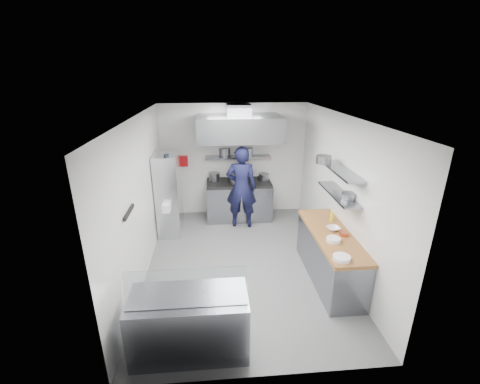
{
  "coord_description": "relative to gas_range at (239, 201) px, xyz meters",
  "views": [
    {
      "loc": [
        -0.51,
        -5.34,
        3.49
      ],
      "look_at": [
        0.0,
        0.6,
        1.25
      ],
      "focal_mm": 24.0,
      "sensor_mm": 36.0,
      "label": 1
    }
  ],
  "objects": [
    {
      "name": "rack_jar",
      "position": [
        -1.58,
        -0.84,
        1.35
      ],
      "size": [
        0.11,
        0.11,
        0.18
      ],
      "primitive_type": "cylinder",
      "color": "black",
      "rests_on": "wire_rack"
    },
    {
      "name": "knife_strip",
      "position": [
        -1.88,
        -3.0,
        1.1
      ],
      "size": [
        0.04,
        0.55,
        0.05
      ],
      "primitive_type": "cube",
      "color": "black",
      "rests_on": "wall_left"
    },
    {
      "name": "squeeze_bottle",
      "position": [
        1.54,
        -2.24,
        0.54
      ],
      "size": [
        0.06,
        0.06,
        0.18
      ],
      "primitive_type": "cylinder",
      "color": "yellow",
      "rests_on": "prep_counter_top"
    },
    {
      "name": "plate_stack_b",
      "position": [
        1.3,
        -2.98,
        0.48
      ],
      "size": [
        0.23,
        0.23,
        0.06
      ],
      "primitive_type": "cylinder",
      "color": "white",
      "rests_on": "prep_counter_top"
    },
    {
      "name": "chef",
      "position": [
        0.02,
        -0.48,
        0.52
      ],
      "size": [
        0.77,
        0.56,
        1.95
      ],
      "primitive_type": "imported",
      "rotation": [
        0.0,
        0.0,
        3.01
      ],
      "color": "#111233",
      "rests_on": "floor"
    },
    {
      "name": "extractor_hood",
      "position": [
        0.0,
        -0.18,
        1.85
      ],
      "size": [
        1.9,
        1.15,
        0.55
      ],
      "primitive_type": "cube",
      "color": "gray",
      "rests_on": "wall_back"
    },
    {
      "name": "prep_counter_base",
      "position": [
        1.38,
        -2.7,
        -0.03
      ],
      "size": [
        0.62,
        2.0,
        0.84
      ],
      "primitive_type": "cube",
      "color": "gray",
      "rests_on": "floor"
    },
    {
      "name": "wall_shelf_upper",
      "position": [
        1.54,
        -2.4,
        1.47
      ],
      "size": [
        0.3,
        1.3,
        0.04
      ],
      "primitive_type": "cube",
      "color": "gray",
      "rests_on": "wall_right"
    },
    {
      "name": "wall_front",
      "position": [
        -0.1,
        -4.6,
        0.95
      ],
      "size": [
        3.6,
        2.8,
        0.02
      ],
      "primitive_type": "cube",
      "rotation": [
        -1.57,
        0.0,
        0.0
      ],
      "color": "white",
      "rests_on": "floor"
    },
    {
      "name": "over_range_shelf",
      "position": [
        0.0,
        0.24,
        1.07
      ],
      "size": [
        1.6,
        0.3,
        0.04
      ],
      "primitive_type": "cube",
      "color": "gray",
      "rests_on": "wall_back"
    },
    {
      "name": "cooktop",
      "position": [
        0.0,
        0.0,
        0.48
      ],
      "size": [
        1.57,
        0.78,
        0.06
      ],
      "primitive_type": "cube",
      "color": "black",
      "rests_on": "gas_range"
    },
    {
      "name": "copper_pan",
      "position": [
        1.55,
        -2.8,
        0.48
      ],
      "size": [
        0.15,
        0.15,
        0.06
      ],
      "primitive_type": "cylinder",
      "color": "#C75B38",
      "rests_on": "prep_counter_top"
    },
    {
      "name": "stock_pot_mid",
      "position": [
        -0.07,
        -0.05,
        0.63
      ],
      "size": [
        0.37,
        0.37,
        0.24
      ],
      "primitive_type": "cylinder",
      "color": "slate",
      "rests_on": "cooktop"
    },
    {
      "name": "shelf_pot_a",
      "position": [
        -0.32,
        0.37,
        1.18
      ],
      "size": [
        0.28,
        0.28,
        0.18
      ],
      "primitive_type": "cylinder",
      "color": "slate",
      "rests_on": "over_range_shelf"
    },
    {
      "name": "shelf_pot_b",
      "position": [
        0.22,
        0.16,
        1.2
      ],
      "size": [
        0.27,
        0.27,
        0.22
      ],
      "primitive_type": "cylinder",
      "color": "slate",
      "rests_on": "over_range_shelf"
    },
    {
      "name": "mixing_bowl",
      "position": [
        1.44,
        -2.59,
        0.48
      ],
      "size": [
        0.26,
        0.26,
        0.05
      ],
      "primitive_type": "imported",
      "rotation": [
        0.0,
        0.0,
        0.2
      ],
      "color": "white",
      "rests_on": "prep_counter_top"
    },
    {
      "name": "wire_rack",
      "position": [
        -1.63,
        -0.6,
        0.48
      ],
      "size": [
        0.5,
        0.9,
        1.85
      ],
      "primitive_type": "cube",
      "color": "silver",
      "rests_on": "floor"
    },
    {
      "name": "floor",
      "position": [
        -0.1,
        -2.1,
        -0.45
      ],
      "size": [
        5.0,
        5.0,
        0.0
      ],
      "primitive_type": "plane",
      "color": "#515154",
      "rests_on": "ground"
    },
    {
      "name": "wall_back",
      "position": [
        -0.1,
        0.4,
        0.95
      ],
      "size": [
        3.6,
        2.8,
        0.02
      ],
      "primitive_type": "cube",
      "rotation": [
        1.57,
        0.0,
        0.0
      ],
      "color": "white",
      "rests_on": "floor"
    },
    {
      "name": "wall_shelf_lower",
      "position": [
        1.54,
        -2.4,
        1.05
      ],
      "size": [
        0.3,
        1.3,
        0.04
      ],
      "primitive_type": "cube",
      "color": "gray",
      "rests_on": "wall_right"
    },
    {
      "name": "gas_range",
      "position": [
        0.0,
        0.0,
        0.0
      ],
      "size": [
        1.6,
        0.8,
        0.9
      ],
      "primitive_type": "cube",
      "color": "gray",
      "rests_on": "floor"
    },
    {
      "name": "prep_counter_top",
      "position": [
        1.38,
        -2.7,
        0.42
      ],
      "size": [
        0.65,
        2.04,
        0.06
      ],
      "primitive_type": "cube",
      "color": "brown",
      "rests_on": "prep_counter_base"
    },
    {
      "name": "ceiling",
      "position": [
        -0.1,
        -2.1,
        2.35
      ],
      "size": [
        5.0,
        5.0,
        0.0
      ],
      "primitive_type": "plane",
      "rotation": [
        3.14,
        0.0,
        0.0
      ],
      "color": "silver",
      "rests_on": "wall_back"
    },
    {
      "name": "rack_bin_a",
      "position": [
        -1.63,
        -1.12,
        0.35
      ],
      "size": [
        0.16,
        0.2,
        0.18
      ],
      "primitive_type": "cube",
      "color": "white",
      "rests_on": "wire_rack"
    },
    {
      "name": "stock_pot_left",
      "position": [
        -0.6,
        0.14,
        0.61
      ],
      "size": [
        0.27,
        0.27,
        0.2
      ],
      "primitive_type": "cylinder",
      "color": "slate",
      "rests_on": "cooktop"
    },
    {
      "name": "wall_right",
      "position": [
        1.7,
        -2.1,
        0.95
      ],
      "size": [
        2.8,
        5.0,
        0.02
      ],
      "primitive_type": "cube",
      "rotation": [
        1.57,
        0.0,
        -1.57
      ],
      "color": "white",
      "rests_on": "floor"
    },
    {
      "name": "red_firebox",
      "position": [
        -1.35,
        0.34,
        0.97
      ],
      "size": [
        0.22,
        0.1,
        0.26
      ],
      "primitive_type": "cube",
      "color": "#AC0D12",
      "rests_on": "wall_back"
    },
    {
      "name": "shelf_pot_d",
      "position": [
        1.37,
        -1.98,
        1.56
      ],
      "size": [
        0.28,
        0.28,
        0.14
      ],
      "primitive_type": "cylinder",
      "color": "slate",
      "rests_on": "wall_shelf_upper"
    },
    {
      "name": "shelf_pot_c",
      "position": [
        1.61,
        -2.67,
        1.12
      ],
      "size": [
        0.23,
        0.23,
        0.1
      ],
      "primitive_type": "cylinder",
      "color": "slate",
      "rests_on": "wall_shelf_lower"
    },
    {
      "name": "hood_duct",
      "position": [
        0.0,
        0.05,
        2.23
      ],
      "size": [
        0.55,
        0.55,
        0.24
      ],
      "primitive_type": "cube",
      "color": "slate",
      "rests_on": "extractor_hood"
    },
    {
      "name": "plate_stack_a",
      "position": [
        1.23,
        -3.52,
        0.48
      ],
      "size": [
        0.26,
        0.26,
        0.06
      ],
      "primitive_type": "cylinder",
      "color": "white",
      "rests_on": "prep_counter_top"
    },
    {
      "name": "rack_bin_b",
      "position": [
        -1.63,
        -0.69,
        0.85
      ],
      "size": [
        0.13,
        0.17,
        0.15
      ],
      "primitive_type": "cube",
      "color": "yellow",
      "rests_on": "wire_rack"
    },
    {
      "name": "display_case",
      "position": [
        -0.98,
        -4.1,
        -0.03
      ],
      "size": [
        1.5,
        0.7,
        0.85
      ],
      "primitive_type": "cube",
      "color": "gray",
      "rests_on": "floor"
    },
    {
      "name": "stock_pot_right",
      "position": [
        0.63,
        0.09,
        0.59
      ],
      "size": [
        0.25,
        0.25,
        0.16
      ],
      "primitive_type": "cylinder",
      "color": "slate",
      "rests_on": "cooktop"
    },
    {
      "name": "wall_left",
      "position": [
        -1.9,
        -2.1,
        0.95
      ],
      "size": [
        2.8,
        5.0,
        0.02
      ],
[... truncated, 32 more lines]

